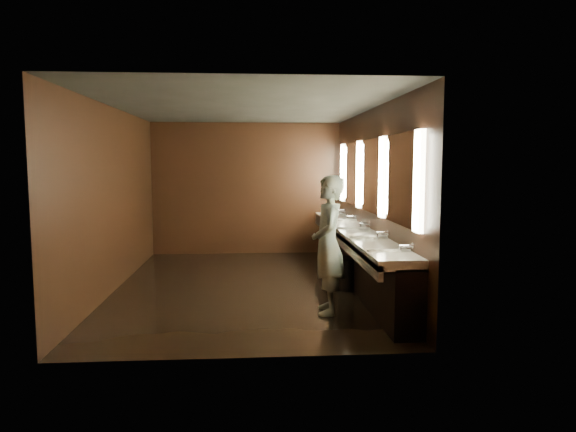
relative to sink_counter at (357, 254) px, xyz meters
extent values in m
plane|color=black|center=(-1.79, 0.00, -0.50)|extent=(6.00, 6.00, 0.00)
cube|color=#2D2D2B|center=(-1.79, 0.00, 2.30)|extent=(4.00, 6.00, 0.02)
cube|color=black|center=(-1.79, 3.00, 0.90)|extent=(4.00, 0.02, 2.80)
cube|color=black|center=(-1.79, -3.00, 0.90)|extent=(4.00, 0.02, 2.80)
cube|color=black|center=(-3.79, 0.00, 0.90)|extent=(0.02, 6.00, 2.80)
cube|color=black|center=(0.21, 0.00, 0.90)|extent=(0.02, 6.00, 2.80)
cube|color=black|center=(0.03, 0.00, -0.09)|extent=(0.36, 5.40, 0.81)
cube|color=silver|center=(-0.07, 0.00, 0.35)|extent=(0.55, 5.40, 0.12)
cube|color=silver|center=(-0.31, 0.00, 0.27)|extent=(0.06, 5.40, 0.18)
cylinder|color=silver|center=(0.12, -2.20, 0.49)|extent=(0.18, 0.04, 0.04)
cylinder|color=silver|center=(0.12, -1.10, 0.49)|extent=(0.18, 0.04, 0.04)
cylinder|color=silver|center=(0.12, 0.00, 0.49)|extent=(0.18, 0.04, 0.04)
cylinder|color=silver|center=(0.12, 1.10, 0.49)|extent=(0.18, 0.04, 0.04)
cylinder|color=silver|center=(0.12, 2.20, 0.49)|extent=(0.18, 0.04, 0.04)
cube|color=#FFF8CA|center=(0.18, -2.40, 1.25)|extent=(0.06, 0.22, 1.15)
cube|color=white|center=(0.19, -1.60, 1.25)|extent=(0.03, 1.32, 1.15)
cube|color=#FFF8CA|center=(0.18, -0.80, 1.25)|extent=(0.06, 0.23, 1.15)
cube|color=white|center=(0.19, 0.00, 1.25)|extent=(0.03, 1.32, 1.15)
cube|color=#FFF8CA|center=(0.18, 0.80, 1.25)|extent=(0.06, 0.23, 1.15)
cube|color=white|center=(0.19, 1.60, 1.25)|extent=(0.03, 1.32, 1.15)
cube|color=#FFF8CA|center=(0.18, 2.40, 1.25)|extent=(0.06, 0.22, 1.15)
imported|color=#84B0C5|center=(-0.70, -1.50, 0.40)|extent=(0.47, 0.68, 1.79)
cylinder|color=black|center=(-0.22, -0.34, -0.24)|extent=(0.33, 0.33, 0.51)
camera|label=1|loc=(-1.69, -8.01, 1.47)|focal=32.00mm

